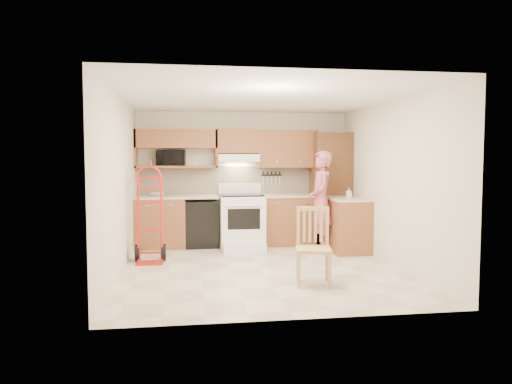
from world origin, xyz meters
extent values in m
cube|color=beige|center=(0.00, 0.00, -0.01)|extent=(4.00, 4.50, 0.02)
cube|color=white|center=(0.00, 0.00, 2.51)|extent=(4.00, 4.50, 0.02)
cube|color=beige|center=(0.00, 2.26, 1.25)|extent=(4.00, 0.02, 2.50)
cube|color=beige|center=(0.00, -2.26, 1.25)|extent=(4.00, 0.02, 2.50)
cube|color=beige|center=(-2.01, 0.00, 1.25)|extent=(0.02, 4.50, 2.50)
cube|color=beige|center=(2.01, 0.00, 1.25)|extent=(0.02, 4.50, 2.50)
cube|color=beige|center=(0.00, 2.23, 1.20)|extent=(3.92, 0.03, 0.55)
cube|color=brown|center=(-1.55, 1.95, 0.45)|extent=(0.90, 0.60, 0.90)
cube|color=black|center=(-0.80, 1.95, 0.42)|extent=(0.60, 0.60, 0.85)
cube|color=brown|center=(0.83, 1.95, 0.45)|extent=(1.14, 0.60, 0.90)
cube|color=#CCB593|center=(-1.25, 1.95, 0.92)|extent=(1.50, 0.63, 0.04)
cube|color=#CCB593|center=(0.83, 1.95, 0.92)|extent=(1.14, 0.63, 0.04)
cube|color=brown|center=(1.70, 1.15, 0.45)|extent=(0.60, 1.00, 0.90)
cube|color=#CCB593|center=(1.70, 1.15, 0.92)|extent=(0.63, 1.00, 0.04)
cube|color=#543417|center=(1.65, 1.95, 1.05)|extent=(0.70, 0.60, 2.10)
cube|color=brown|center=(-1.25, 2.08, 1.98)|extent=(1.50, 0.33, 0.34)
cube|color=brown|center=(-1.25, 2.08, 1.47)|extent=(1.50, 0.33, 0.04)
cube|color=brown|center=(-0.12, 2.08, 1.94)|extent=(0.76, 0.33, 0.44)
cube|color=brown|center=(0.83, 2.08, 1.80)|extent=(1.14, 0.33, 0.70)
cube|color=white|center=(-0.12, 2.02, 1.63)|extent=(0.76, 0.46, 0.14)
imported|color=black|center=(-1.35, 2.08, 1.63)|extent=(0.54, 0.39, 0.29)
imported|color=#BD5965|center=(1.24, 1.16, 0.88)|extent=(0.49, 0.69, 1.76)
imported|color=white|center=(1.70, 1.05, 1.03)|extent=(0.08, 0.09, 0.18)
imported|color=white|center=(-1.60, 1.95, 0.97)|extent=(0.31, 0.31, 0.06)
camera|label=1|loc=(-1.07, -6.87, 1.62)|focal=33.64mm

